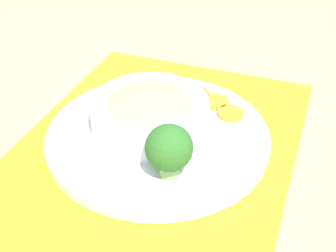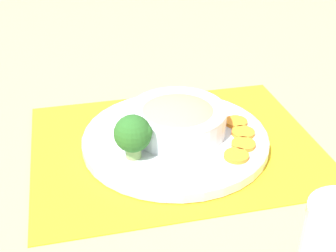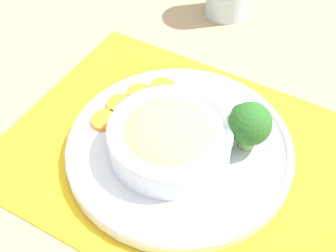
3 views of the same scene
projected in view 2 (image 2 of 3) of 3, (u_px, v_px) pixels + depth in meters
The scene contains 9 objects.
ground_plane at pixel (175, 146), 0.78m from camera, with size 4.00×4.00×0.00m, color tan.
placemat at pixel (175, 145), 0.78m from camera, with size 0.48×0.38×0.00m.
plate at pixel (175, 138), 0.77m from camera, with size 0.31×0.31×0.02m.
bowl at pixel (178, 117), 0.77m from camera, with size 0.16×0.16×0.05m.
broccoli_floret at pixel (133, 134), 0.70m from camera, with size 0.06×0.06×0.07m.
carrot_slice_near at pixel (236, 156), 0.71m from camera, with size 0.04×0.04×0.01m.
carrot_slice_middle at pixel (243, 144), 0.74m from camera, with size 0.04×0.04×0.01m.
carrot_slice_far at pixel (243, 133), 0.77m from camera, with size 0.04×0.04×0.01m.
carrot_slice_extra at pixel (236, 122), 0.80m from camera, with size 0.04×0.04×0.01m.
Camera 2 is at (0.17, 0.63, 0.42)m, focal length 50.00 mm.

